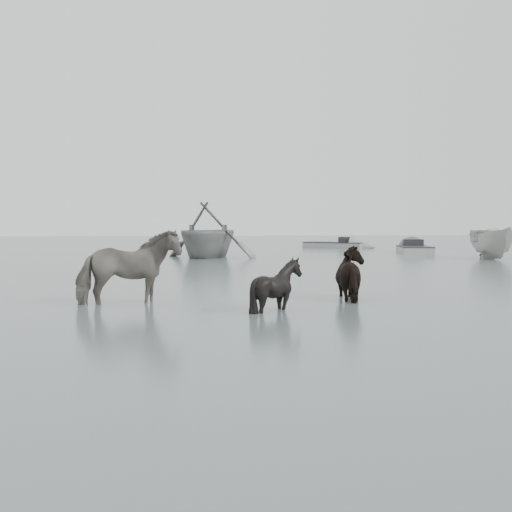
# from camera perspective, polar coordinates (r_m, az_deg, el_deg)

# --- Properties ---
(ground) EXTENTS (140.00, 140.00, 0.00)m
(ground) POSITION_cam_1_polar(r_m,az_deg,el_deg) (12.20, 3.66, -4.99)
(ground) COLOR #4E5D5A
(ground) RESTS_ON ground
(pony_pinto) EXTENTS (2.28, 1.56, 1.76)m
(pony_pinto) POSITION_cam_1_polar(r_m,az_deg,el_deg) (13.56, -11.29, -0.50)
(pony_pinto) COLOR black
(pony_pinto) RESTS_ON ground
(pony_dark) EXTENTS (1.73, 1.86, 1.51)m
(pony_dark) POSITION_cam_1_polar(r_m,az_deg,el_deg) (14.42, 9.01, -0.77)
(pony_dark) COLOR black
(pony_dark) RESTS_ON ground
(pony_black) EXTENTS (1.19, 1.06, 1.30)m
(pony_black) POSITION_cam_1_polar(r_m,az_deg,el_deg) (12.38, 1.84, -1.84)
(pony_black) COLOR black
(pony_black) RESTS_ON ground
(rowboat_trail) EXTENTS (6.54, 6.86, 2.81)m
(rowboat_trail) POSITION_cam_1_polar(r_m,az_deg,el_deg) (31.01, -4.27, 2.46)
(rowboat_trail) COLOR gray
(rowboat_trail) RESTS_ON ground
(boat_small) EXTENTS (2.26, 4.38, 1.61)m
(boat_small) POSITION_cam_1_polar(r_m,az_deg,el_deg) (31.82, 20.28, 1.21)
(boat_small) COLOR #A7A7A3
(boat_small) RESTS_ON ground
(skiff_port) EXTENTS (2.55, 5.06, 0.75)m
(skiff_port) POSITION_cam_1_polar(r_m,az_deg,el_deg) (36.61, 13.91, 0.84)
(skiff_port) COLOR #A6A9A6
(skiff_port) RESTS_ON ground
(skiff_mid) EXTENTS (5.53, 4.67, 0.75)m
(skiff_mid) POSITION_cam_1_polar(r_m,az_deg,el_deg) (43.23, 7.06, 1.23)
(skiff_mid) COLOR gray
(skiff_mid) RESTS_ON ground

